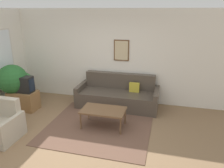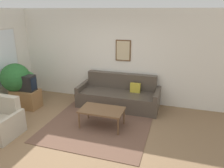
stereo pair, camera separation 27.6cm
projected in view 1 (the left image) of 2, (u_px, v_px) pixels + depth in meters
name	position (u px, v px, depth m)	size (l,w,h in m)	color
ground_plane	(74.00, 141.00, 4.65)	(16.00, 16.00, 0.00)	#846647
area_rug	(99.00, 126.00, 5.25)	(2.44, 2.30, 0.01)	brown
wall_back	(106.00, 56.00, 6.47)	(8.00, 0.09, 2.70)	white
couch	(118.00, 96.00, 6.26)	(2.29, 0.90, 0.91)	#4C4238
coffee_table	(103.00, 111.00, 5.10)	(1.02, 0.60, 0.45)	brown
tv_stand	(24.00, 100.00, 6.08)	(0.76, 0.47, 0.52)	olive
tv	(22.00, 84.00, 5.92)	(0.64, 0.28, 0.44)	black
potted_plant_tall	(13.00, 80.00, 5.99)	(0.80, 0.80, 1.25)	#935638
potted_plant_by_window	(23.00, 83.00, 6.40)	(0.62, 0.62, 0.94)	#383D42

